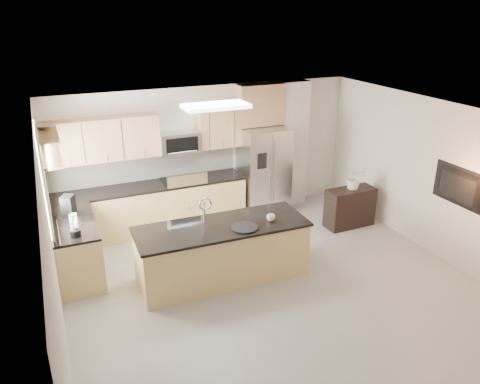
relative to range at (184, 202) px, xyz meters
name	(u,v)px	position (x,y,z in m)	size (l,w,h in m)	color
floor	(283,297)	(0.60, -2.92, -0.47)	(6.50, 6.50, 0.00)	#9B9A94
ceiling	(290,124)	(0.60, -2.92, 2.13)	(6.00, 6.50, 0.02)	silver
wall_back	(207,153)	(0.60, 0.33, 0.83)	(6.00, 0.02, 2.60)	beige
wall_left	(53,261)	(-2.40, -2.92, 0.83)	(0.02, 6.50, 2.60)	beige
wall_right	(451,186)	(3.60, -2.92, 0.83)	(0.02, 6.50, 2.60)	beige
back_counter	(152,207)	(-0.63, 0.01, 0.00)	(3.55, 0.66, 1.44)	#D6BA76
left_counter	(77,248)	(-2.07, -1.07, -0.01)	(0.66, 1.50, 0.92)	#D6BA76
range	(184,202)	(0.00, 0.00, 0.00)	(0.76, 0.64, 1.14)	black
upper_cabinets	(140,136)	(-0.70, 0.16, 1.35)	(3.50, 0.33, 0.75)	tan
microwave	(179,142)	(0.00, 0.12, 1.16)	(0.76, 0.40, 0.40)	#BCBCBE
refrigerator	(263,171)	(1.66, -0.05, 0.42)	(0.92, 0.78, 1.78)	#BCBCBE
partition_column	(292,145)	(2.42, 0.18, 0.83)	(0.60, 0.30, 2.60)	beige
window	(44,180)	(-2.38, -1.07, 1.18)	(0.04, 1.15, 1.65)	white
shelf_lower	(50,157)	(-2.25, -0.97, 1.48)	(0.30, 1.20, 0.04)	olive
shelf_upper	(46,132)	(-2.25, -0.97, 1.85)	(0.30, 1.20, 0.04)	olive
ceiling_fixture	(216,106)	(0.20, -1.32, 2.09)	(1.00, 0.50, 0.06)	white
island	(222,252)	(-0.02, -2.07, -0.01)	(2.65, 1.01, 1.33)	#D6BA76
credenza	(350,207)	(2.92, -1.28, -0.09)	(0.95, 0.40, 0.76)	black
cup	(271,218)	(0.73, -2.22, 0.49)	(0.13, 0.13, 0.10)	silver
platter	(244,227)	(0.26, -2.29, 0.45)	(0.41, 0.41, 0.02)	black
blender	(74,227)	(-2.07, -1.59, 0.60)	(0.15, 0.15, 0.35)	black
kettle	(77,221)	(-2.02, -1.29, 0.55)	(0.19, 0.19, 0.24)	#BCBCBE
coffee_maker	(68,206)	(-2.10, -0.80, 0.60)	(0.24, 0.26, 0.32)	black
bowl	(45,126)	(-2.25, -0.87, 1.91)	(0.34, 0.34, 0.08)	#BCBCBE
flower_vase	(355,172)	(2.97, -1.27, 0.62)	(0.61, 0.53, 0.68)	white
television	(457,188)	(3.51, -3.12, 0.88)	(1.08, 0.14, 0.62)	black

